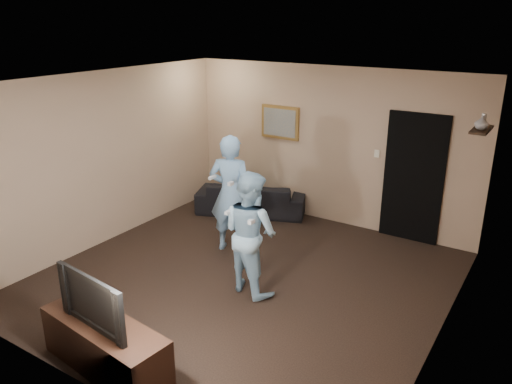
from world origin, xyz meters
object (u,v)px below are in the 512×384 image
Objects in this scene: sofa at (252,197)px; wii_player_right at (250,233)px; television at (100,298)px; wii_player_left at (231,194)px; tv_console at (106,346)px.

sofa is 2.71m from wii_player_right.
television is 2.09m from wii_player_right.
wii_player_left reaches higher than television.
television is (1.08, -4.29, 0.52)m from sofa.
wii_player_left reaches higher than tv_console.
television is at bearing 82.35° from sofa.
wii_player_left is (-0.51, 2.88, 0.08)m from television.
wii_player_left reaches higher than sofa.
sofa is 1.20× the size of wii_player_right.
wii_player_left is 1.11× the size of wii_player_right.
wii_player_left is at bearing 89.98° from sofa.
tv_console is (1.08, -4.29, -0.03)m from sofa.
wii_player_right reaches higher than television.
sofa reaches higher than tv_console.
television is (0.00, 0.00, 0.55)m from tv_console.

